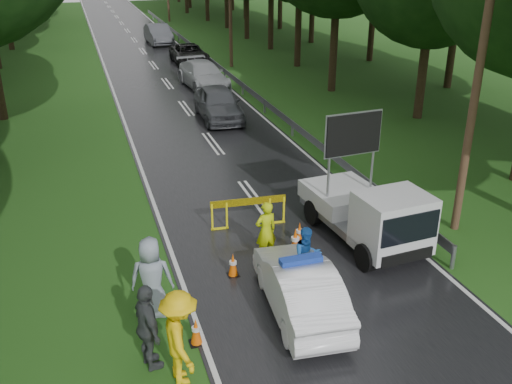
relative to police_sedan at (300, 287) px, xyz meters
name	(u,v)px	position (x,y,z in m)	size (l,w,h in m)	color
ground	(325,292)	(0.92, 0.56, -0.67)	(160.00, 160.00, 0.00)	#224F16
road	(153,65)	(0.92, 30.56, -0.66)	(7.00, 140.00, 0.02)	black
guardrail	(205,56)	(4.62, 30.23, -0.12)	(0.12, 60.06, 0.70)	gray
utility_pole_near	(480,62)	(6.12, 2.56, 4.40)	(1.40, 0.24, 10.00)	#4B3522
police_sedan	(300,287)	(0.00, 0.00, 0.00)	(1.73, 4.12, 1.46)	white
work_truck	(370,213)	(3.12, 2.53, 0.31)	(2.35, 4.65, 3.59)	gray
barrier	(248,205)	(0.12, 4.56, 0.06)	(2.33, 0.22, 0.97)	#F9EA0D
officer	(266,231)	(0.02, 2.56, 0.20)	(0.63, 0.41, 1.72)	#BDD60B
civilian	(307,257)	(0.60, 1.06, 0.13)	(0.77, 0.60, 1.59)	#1A52A9
bystander_left	(180,338)	(-3.08, -1.44, 0.35)	(1.31, 0.75, 2.03)	yellow
bystander_mid	(148,328)	(-3.62, -0.86, 0.30)	(1.13, 0.47, 1.93)	#3B3F43
bystander_right	(152,278)	(-3.30, 0.88, 0.35)	(0.99, 0.64, 2.02)	gray
queue_car_first	(218,103)	(2.08, 16.17, 0.14)	(1.90, 4.71, 1.61)	#3D3F44
queue_car_second	(203,75)	(2.86, 22.97, 0.09)	(2.12, 5.22, 1.51)	#96999E
queue_car_third	(189,54)	(3.52, 30.45, 0.01)	(2.25, 4.89, 1.36)	black
queue_car_fourth	(158,34)	(2.71, 39.69, 0.16)	(1.75, 5.02, 1.66)	#42444A
cone_near_left	(196,332)	(-2.58, -0.44, -0.35)	(0.31, 0.31, 0.65)	black
cone_center	(295,242)	(0.88, 2.56, -0.27)	(0.38, 0.38, 0.81)	black
cone_far	(299,234)	(1.21, 3.06, -0.32)	(0.33, 0.33, 0.70)	black
cone_left_mid	(233,265)	(-1.08, 1.99, -0.35)	(0.31, 0.31, 0.66)	black
cone_right	(389,236)	(3.59, 2.12, -0.30)	(0.36, 0.36, 0.76)	black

